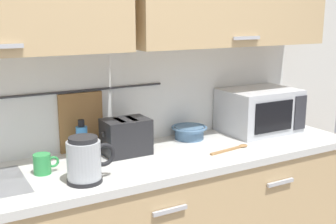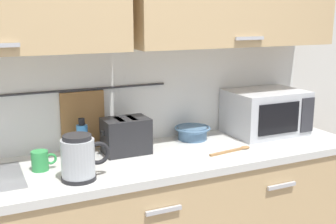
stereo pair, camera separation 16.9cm
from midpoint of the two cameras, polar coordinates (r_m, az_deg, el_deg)
name	(u,v)px [view 2 (the right image)]	position (r m, az deg, el deg)	size (l,w,h in m)	color
back_wall_assembly	(121,34)	(2.34, -4.16, 10.20)	(3.70, 0.41, 2.50)	silver
microwave	(265,112)	(2.75, 14.51, -0.03)	(0.46, 0.35, 0.27)	silver
electric_kettle	(79,158)	(1.95, -9.27, -6.06)	(0.23, 0.16, 0.21)	black
dish_soap_bottle	(82,138)	(2.31, -9.21, -3.50)	(0.06, 0.06, 0.20)	#3F8CD8
mug_near_sink	(41,161)	(2.12, -14.34, -6.28)	(0.12, 0.08, 0.09)	green
mixing_bowl	(192,132)	(2.56, 5.14, -2.67)	(0.21, 0.21, 0.08)	#4C7093
toaster	(126,136)	(2.30, -3.50, -3.15)	(0.26, 0.17, 0.19)	#232326
wooden_spoon	(235,150)	(2.39, 10.87, -4.96)	(0.28, 0.07, 0.01)	#9E7042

